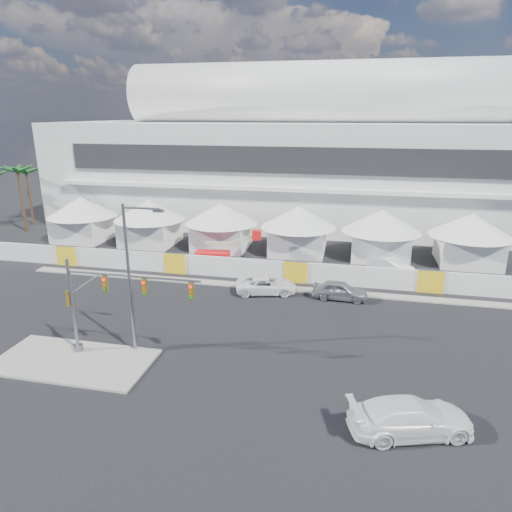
% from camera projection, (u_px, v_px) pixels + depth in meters
% --- Properties ---
extents(ground, '(160.00, 160.00, 0.00)m').
position_uv_depth(ground, '(179.00, 350.00, 30.79)').
color(ground, black).
rests_on(ground, ground).
extents(median_island, '(10.00, 5.00, 0.15)m').
position_uv_depth(median_island, '(73.00, 361.00, 29.18)').
color(median_island, gray).
rests_on(median_island, ground).
extents(far_curb, '(80.00, 1.20, 0.12)m').
position_uv_depth(far_curb, '(457.00, 302.00, 38.36)').
color(far_curb, gray).
rests_on(far_curb, ground).
extents(stadium, '(80.00, 24.80, 21.98)m').
position_uv_depth(stadium, '(341.00, 156.00, 64.87)').
color(stadium, silver).
rests_on(stadium, ground).
extents(tent_row, '(53.40, 8.40, 5.40)m').
position_uv_depth(tent_row, '(259.00, 224.00, 52.11)').
color(tent_row, white).
rests_on(tent_row, ground).
extents(hoarding_fence, '(70.00, 0.25, 2.00)m').
position_uv_depth(hoarding_fence, '(296.00, 272.00, 42.78)').
color(hoarding_fence, white).
rests_on(hoarding_fence, ground).
extents(palm_cluster, '(10.60, 10.60, 8.55)m').
position_uv_depth(palm_cluster, '(27.00, 176.00, 63.02)').
color(palm_cluster, '#47331E').
rests_on(palm_cluster, ground).
extents(sedan_silver, '(2.05, 4.74, 1.59)m').
position_uv_depth(sedan_silver, '(340.00, 290.00, 38.93)').
color(sedan_silver, '#A9A8AD').
rests_on(sedan_silver, ground).
extents(pickup_curb, '(3.68, 5.79, 1.49)m').
position_uv_depth(pickup_curb, '(266.00, 285.00, 40.24)').
color(pickup_curb, white).
rests_on(pickup_curb, ground).
extents(pickup_near, '(4.23, 6.63, 1.79)m').
position_uv_depth(pickup_near, '(411.00, 417.00, 22.54)').
color(pickup_near, white).
rests_on(pickup_near, ground).
extents(lot_car_a, '(3.99, 4.77, 1.54)m').
position_uv_depth(lot_car_a, '(390.00, 266.00, 45.28)').
color(lot_car_a, silver).
rests_on(lot_car_a, ground).
extents(traffic_mast, '(9.11, 0.62, 6.38)m').
position_uv_depth(traffic_mast, '(102.00, 303.00, 28.88)').
color(traffic_mast, slate).
rests_on(traffic_mast, median_island).
extents(streetlight_median, '(2.73, 0.27, 9.86)m').
position_uv_depth(streetlight_median, '(132.00, 270.00, 28.81)').
color(streetlight_median, gray).
rests_on(streetlight_median, median_island).
extents(boom_lift, '(7.16, 1.96, 3.60)m').
position_uv_depth(boom_lift, '(218.00, 253.00, 48.62)').
color(boom_lift, red).
rests_on(boom_lift, ground).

